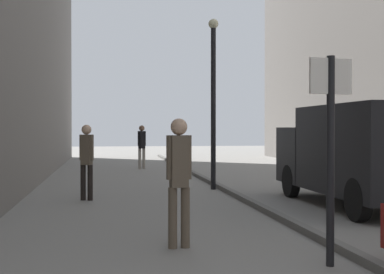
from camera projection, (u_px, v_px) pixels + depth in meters
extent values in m
plane|color=gray|center=(170.00, 195.00, 14.60)|extent=(80.00, 80.00, 0.00)
cube|color=#615F5B|center=(230.00, 192.00, 14.83)|extent=(0.16, 40.00, 0.12)
cylinder|color=brown|center=(173.00, 218.00, 8.10)|extent=(0.13, 0.13, 0.87)
cylinder|color=brown|center=(185.00, 217.00, 8.15)|extent=(0.13, 0.13, 0.87)
cube|color=brown|center=(179.00, 161.00, 8.11)|extent=(0.26, 0.23, 0.74)
cylinder|color=brown|center=(170.00, 157.00, 8.08)|extent=(0.10, 0.10, 0.63)
cylinder|color=brown|center=(188.00, 157.00, 8.14)|extent=(0.10, 0.10, 0.63)
sphere|color=tan|center=(179.00, 127.00, 8.10)|extent=(0.24, 0.24, 0.24)
cylinder|color=black|center=(90.00, 183.00, 13.49)|extent=(0.13, 0.13, 0.84)
cylinder|color=black|center=(83.00, 182.00, 13.53)|extent=(0.13, 0.13, 0.84)
cube|color=brown|center=(87.00, 150.00, 13.50)|extent=(0.29, 0.27, 0.72)
cylinder|color=brown|center=(92.00, 147.00, 13.47)|extent=(0.10, 0.10, 0.61)
cylinder|color=brown|center=(82.00, 147.00, 13.53)|extent=(0.10, 0.10, 0.61)
sphere|color=tan|center=(86.00, 130.00, 13.49)|extent=(0.23, 0.23, 0.23)
cylinder|color=gray|center=(140.00, 159.00, 23.97)|extent=(0.13, 0.13, 0.86)
cylinder|color=gray|center=(144.00, 159.00, 24.06)|extent=(0.13, 0.13, 0.86)
cube|color=black|center=(142.00, 140.00, 24.00)|extent=(0.29, 0.27, 0.73)
cylinder|color=black|center=(139.00, 138.00, 23.94)|extent=(0.10, 0.10, 0.62)
cylinder|color=black|center=(145.00, 138.00, 24.06)|extent=(0.10, 0.10, 0.62)
sphere|color=brown|center=(142.00, 128.00, 23.99)|extent=(0.24, 0.24, 0.24)
cube|color=black|center=(372.00, 150.00, 11.77)|extent=(1.97, 3.90, 1.85)
cube|color=black|center=(322.00, 155.00, 14.45)|extent=(1.97, 1.52, 1.39)
cube|color=black|center=(315.00, 142.00, 14.97)|extent=(1.65, 0.04, 0.61)
cylinder|color=black|center=(291.00, 181.00, 14.17)|extent=(0.22, 0.80, 0.80)
cylinder|color=black|center=(358.00, 180.00, 14.44)|extent=(0.22, 0.80, 0.80)
cylinder|color=black|center=(358.00, 200.00, 10.42)|extent=(0.22, 0.80, 0.80)
cylinder|color=black|center=(330.00, 161.00, 7.04)|extent=(0.10, 0.10, 2.60)
cube|color=white|center=(331.00, 76.00, 7.03)|extent=(0.59, 0.16, 0.44)
cylinder|color=black|center=(213.00, 109.00, 15.91)|extent=(0.14, 0.14, 4.50)
sphere|color=beige|center=(213.00, 24.00, 15.88)|extent=(0.28, 0.28, 0.28)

